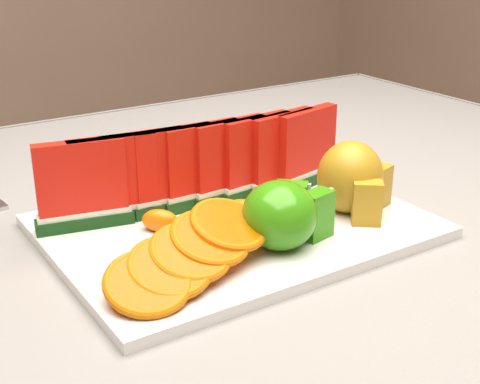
{
  "coord_description": "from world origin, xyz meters",
  "views": [
    {
      "loc": [
        -0.3,
        -0.62,
        1.08
      ],
      "look_at": [
        0.06,
        -0.06,
        0.81
      ],
      "focal_mm": 50.0,
      "sensor_mm": 36.0,
      "label": 1
    }
  ],
  "objects_px": {
    "platter": "(235,226)",
    "pear_cluster": "(353,179)",
    "apple_cluster": "(284,214)",
    "side_plate": "(274,140)"
  },
  "relations": [
    {
      "from": "platter",
      "to": "apple_cluster",
      "type": "height_order",
      "value": "apple_cluster"
    },
    {
      "from": "apple_cluster",
      "to": "pear_cluster",
      "type": "bearing_deg",
      "value": 12.99
    },
    {
      "from": "platter",
      "to": "side_plate",
      "type": "distance_m",
      "value": 0.33
    },
    {
      "from": "platter",
      "to": "side_plate",
      "type": "bearing_deg",
      "value": 46.58
    },
    {
      "from": "platter",
      "to": "side_plate",
      "type": "relative_size",
      "value": 1.87
    },
    {
      "from": "platter",
      "to": "pear_cluster",
      "type": "relative_size",
      "value": 3.79
    },
    {
      "from": "platter",
      "to": "pear_cluster",
      "type": "bearing_deg",
      "value": -19.96
    },
    {
      "from": "platter",
      "to": "apple_cluster",
      "type": "distance_m",
      "value": 0.08
    },
    {
      "from": "apple_cluster",
      "to": "side_plate",
      "type": "bearing_deg",
      "value": 55.67
    },
    {
      "from": "side_plate",
      "to": "apple_cluster",
      "type": "bearing_deg",
      "value": -124.33
    }
  ]
}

